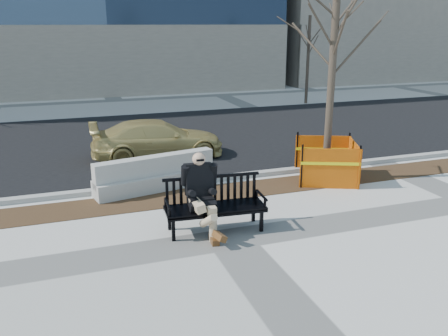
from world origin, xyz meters
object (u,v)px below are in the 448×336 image
Objects in this scene: seated_man at (201,231)px; sedan at (158,158)px; jersey_barrier_left at (156,190)px; tree_fence at (325,180)px; bench at (215,230)px.

seated_man is 0.40× the size of sedan.
jersey_barrier_left is at bearing 102.30° from seated_man.
tree_fence is 1.84× the size of jersey_barrier_left.
seated_man is 5.79m from sedan.
tree_fence is at bearing 31.38° from seated_man.
sedan is (0.31, 5.78, 0.00)m from seated_man.
tree_fence is (3.87, 2.16, 0.00)m from bench.
jersey_barrier_left is (-4.52, 0.72, 0.00)m from tree_fence.
tree_fence is at bearing 33.94° from bench.
bench is 0.29m from seated_man.
seated_man is 4.65m from tree_fence.
tree_fence is 5.34m from sedan.
bench is 0.51× the size of sedan.
seated_man is at bearing 168.91° from bench.
jersey_barrier_left is (-0.68, -2.98, 0.00)m from sedan.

